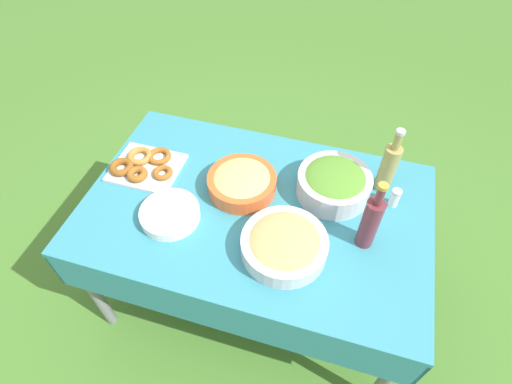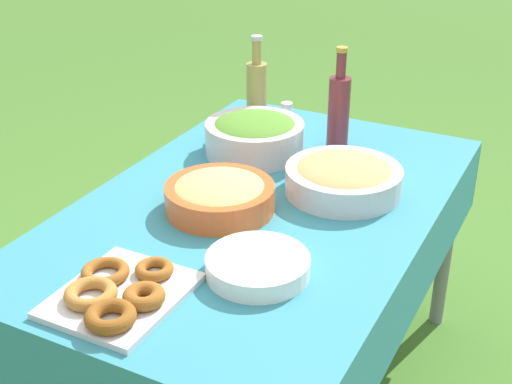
% 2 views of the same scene
% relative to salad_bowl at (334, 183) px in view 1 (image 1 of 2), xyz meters
% --- Properties ---
extents(ground_plane, '(14.00, 14.00, 0.00)m').
position_rel_salad_bowl_xyz_m(ground_plane, '(0.30, 0.17, -0.79)').
color(ground_plane, '#477A2D').
extents(picnic_table, '(1.48, 0.94, 0.73)m').
position_rel_salad_bowl_xyz_m(picnic_table, '(0.30, 0.17, -0.16)').
color(picnic_table, teal).
rests_on(picnic_table, ground_plane).
extents(salad_bowl, '(0.32, 0.32, 0.13)m').
position_rel_salad_bowl_xyz_m(salad_bowl, '(0.00, 0.00, 0.00)').
color(salad_bowl, silver).
rests_on(salad_bowl, picnic_table).
extents(pasta_bowl, '(0.30, 0.30, 0.10)m').
position_rel_salad_bowl_xyz_m(pasta_bowl, '(0.39, 0.09, -0.02)').
color(pasta_bowl, '#E05B28').
rests_on(pasta_bowl, picnic_table).
extents(donut_platter, '(0.32, 0.28, 0.05)m').
position_rel_salad_bowl_xyz_m(donut_platter, '(0.86, 0.10, -0.05)').
color(donut_platter, silver).
rests_on(donut_platter, picnic_table).
extents(plate_stack, '(0.25, 0.25, 0.05)m').
position_rel_salad_bowl_xyz_m(plate_stack, '(0.63, 0.33, -0.04)').
color(plate_stack, white).
rests_on(plate_stack, picnic_table).
extents(olive_oil_bottle, '(0.07, 0.07, 0.33)m').
position_rel_salad_bowl_xyz_m(olive_oil_bottle, '(-0.21, -0.10, 0.06)').
color(olive_oil_bottle, '#998E4C').
rests_on(olive_oil_bottle, picnic_table).
extents(wine_bottle, '(0.07, 0.07, 0.34)m').
position_rel_salad_bowl_xyz_m(wine_bottle, '(-0.16, 0.22, 0.07)').
color(wine_bottle, maroon).
rests_on(wine_bottle, picnic_table).
extents(bread_bowl, '(0.34, 0.34, 0.10)m').
position_rel_salad_bowl_xyz_m(bread_bowl, '(0.13, 0.36, -0.02)').
color(bread_bowl, silver).
rests_on(bread_bowl, picnic_table).
extents(salt_shaker, '(0.04, 0.04, 0.09)m').
position_rel_salad_bowl_xyz_m(salt_shaker, '(-0.26, -0.01, -0.02)').
color(salt_shaker, white).
rests_on(salt_shaker, picnic_table).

